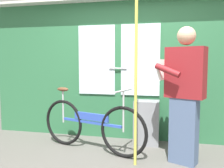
{
  "coord_description": "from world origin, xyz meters",
  "views": [
    {
      "loc": [
        0.54,
        -2.64,
        1.23
      ],
      "look_at": [
        -0.18,
        0.56,
        0.93
      ],
      "focal_mm": 38.64,
      "sensor_mm": 36.0,
      "label": 1
    }
  ],
  "objects": [
    {
      "name": "handrail_pole",
      "position": [
        0.2,
        0.15,
        1.09
      ],
      "size": [
        0.04,
        0.04,
        2.18
      ],
      "primitive_type": "cylinder",
      "color": "#C6C14C",
      "rests_on": "ground_plane"
    },
    {
      "name": "passenger_reading_newspaper",
      "position": [
        0.76,
        0.34,
        0.87
      ],
      "size": [
        0.62,
        0.56,
        1.65
      ],
      "rotation": [
        0.0,
        0.0,
        2.74
      ],
      "color": "slate",
      "rests_on": "ground_plane"
    },
    {
      "name": "train_door_wall",
      "position": [
        -0.01,
        1.14,
        1.16
      ],
      "size": [
        4.73,
        0.28,
        2.22
      ],
      "color": "#2D6B42",
      "rests_on": "ground_plane"
    },
    {
      "name": "trash_bin_by_wall",
      "position": [
        0.27,
        0.93,
        0.33
      ],
      "size": [
        0.37,
        0.28,
        0.66
      ],
      "primitive_type": "cube",
      "color": "gray",
      "rests_on": "ground_plane"
    },
    {
      "name": "bicycle_near_door",
      "position": [
        -0.46,
        0.49,
        0.36
      ],
      "size": [
        1.62,
        0.63,
        0.88
      ],
      "rotation": [
        0.0,
        0.0,
        -0.3
      ],
      "color": "black",
      "rests_on": "ground_plane"
    }
  ]
}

